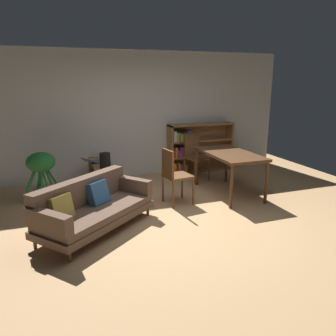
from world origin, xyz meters
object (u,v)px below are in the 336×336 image
object	(u,v)px
open_laptop	(95,161)
desk_speaker	(105,161)
media_console	(103,178)
dining_chair_near	(195,154)
potted_floor_plant	(41,171)
bookshelf	(195,148)
dining_table	(230,157)
fabric_couch	(92,206)
dining_chair_far	(174,173)

from	to	relation	value
open_laptop	desk_speaker	xyz separation A→B (m)	(0.11, -0.51, 0.12)
media_console	dining_chair_near	world-z (taller)	dining_chair_near
media_console	potted_floor_plant	size ratio (longest dim) A/B	1.44
bookshelf	dining_table	bearing A→B (deg)	-92.17
fabric_couch	media_console	world-z (taller)	fabric_couch
desk_speaker	dining_chair_near	size ratio (longest dim) A/B	0.29
media_console	open_laptop	xyz separation A→B (m)	(-0.11, 0.20, 0.30)
media_console	dining_chair_near	size ratio (longest dim) A/B	1.33
media_console	open_laptop	distance (m)	0.38
desk_speaker	open_laptop	bearing A→B (deg)	102.16
media_console	dining_table	xyz separation A→B (m)	(2.21, -0.90, 0.44)
potted_floor_plant	dining_table	size ratio (longest dim) A/B	0.61
open_laptop	dining_table	world-z (taller)	dining_table
desk_speaker	dining_table	world-z (taller)	desk_speaker
desk_speaker	bookshelf	bearing A→B (deg)	25.69
desk_speaker	bookshelf	xyz separation A→B (m)	(2.26, 1.09, -0.13)
fabric_couch	media_console	distance (m)	1.66
bookshelf	dining_chair_near	bearing A→B (deg)	-114.41
potted_floor_plant	dining_chair_near	xyz separation A→B (m)	(3.08, 0.40, -0.02)
dining_chair_far	bookshelf	xyz separation A→B (m)	(1.22, 1.84, 0.01)
desk_speaker	bookshelf	world-z (taller)	bookshelf
dining_chair_near	bookshelf	size ratio (longest dim) A/B	0.63
media_console	dining_chair_far	world-z (taller)	dining_chair_far
open_laptop	bookshelf	bearing A→B (deg)	13.73
dining_table	bookshelf	world-z (taller)	bookshelf
desk_speaker	bookshelf	size ratio (longest dim) A/B	0.18
desk_speaker	dining_table	distance (m)	2.28
media_console	desk_speaker	size ratio (longest dim) A/B	4.67
fabric_couch	potted_floor_plant	size ratio (longest dim) A/B	2.08
dining_chair_far	dining_chair_near	bearing A→B (deg)	52.58
dining_table	dining_chair_far	bearing A→B (deg)	-172.29
dining_table	desk_speaker	bearing A→B (deg)	165.02
dining_chair_near	dining_table	bearing A→B (deg)	-79.54
open_laptop	dining_chair_far	distance (m)	1.70
open_laptop	dining_chair_near	size ratio (longest dim) A/B	0.50
bookshelf	desk_speaker	bearing A→B (deg)	-154.31
fabric_couch	open_laptop	distance (m)	1.85
open_laptop	dining_chair_near	xyz separation A→B (m)	(2.11, -0.00, -0.03)
dining_table	dining_chair_near	distance (m)	1.12
open_laptop	potted_floor_plant	xyz separation A→B (m)	(-0.98, -0.40, -0.01)
fabric_couch	dining_table	world-z (taller)	dining_table
dining_table	dining_chair_near	world-z (taller)	dining_chair_near
dining_chair_near	bookshelf	world-z (taller)	bookshelf
open_laptop	bookshelf	world-z (taller)	bookshelf
dining_table	bookshelf	size ratio (longest dim) A/B	0.95
dining_table	dining_chair_far	world-z (taller)	dining_chair_far
fabric_couch	dining_chair_near	bearing A→B (deg)	36.67
open_laptop	desk_speaker	size ratio (longest dim) A/B	1.75
media_console	potted_floor_plant	xyz separation A→B (m)	(-1.08, -0.20, 0.29)
potted_floor_plant	dining_table	world-z (taller)	potted_floor_plant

